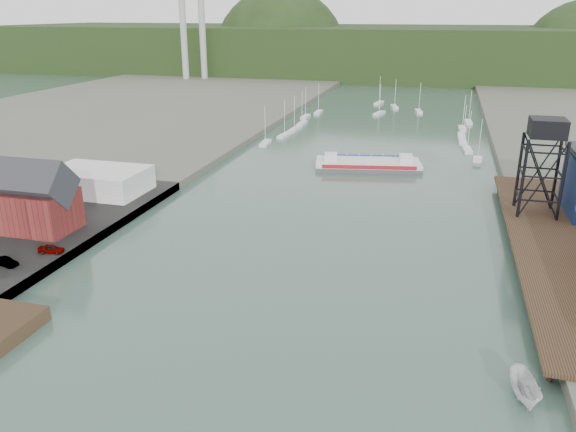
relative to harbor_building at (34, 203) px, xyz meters
The scene contains 14 objects.
ground 51.97m from the harbor_building, 35.54° to the right, with size 600.00×600.00×0.00m, color #2F4A40.
west_land 70.97m from the harbor_building, 135.00° to the left, with size 120.00×400.00×3.20m, color #4C5142.
west_quay 11.49m from the harbor_building, 78.69° to the right, with size 16.00×80.00×1.60m, color slate.
east_pier 80.52m from the harbor_building, 10.75° to the left, with size 14.00×70.00×2.45m.
harbor_building is the anchor object (origin of this frame).
white_shed 20.22m from the harbor_building, 95.71° to the left, with size 18.00×12.00×4.50m, color silver.
lift_tower 82.49m from the harbor_building, 19.98° to the left, with size 6.50×6.50×16.00m.
marina_sailboats 116.48m from the harbor_building, 68.79° to the left, with size 57.71×92.65×0.90m.
smokestacks 213.72m from the harbor_building, 107.54° to the left, with size 11.20×8.20×60.00m.
distant_hills 274.04m from the harbor_building, 82.02° to the left, with size 500.00×120.00×80.00m.
chain_ferry 72.52m from the harbor_building, 51.73° to the left, with size 25.27×13.88×3.44m.
motorboat 73.72m from the harbor_building, 17.23° to the right, with size 2.25×5.99×2.32m, color silver.
car_west_a 11.50m from the harbor_building, 42.75° to the right, with size 1.47×3.64×1.24m, color #999999.
car_west_b 14.23m from the harbor_building, 69.16° to the right, with size 1.27×3.66×1.20m, color #999999.
Camera 1 is at (18.47, -39.62, 34.36)m, focal length 35.00 mm.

